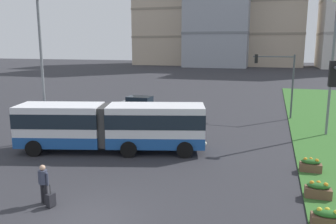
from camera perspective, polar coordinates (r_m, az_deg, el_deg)
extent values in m
plane|color=#2D2D33|center=(14.40, -13.05, -17.04)|extent=(260.00, 260.00, 0.00)
cube|color=white|center=(21.83, -1.97, -2.16)|extent=(6.45, 3.99, 2.55)
cube|color=#1E519E|center=(22.06, -1.95, -4.50)|extent=(6.47, 4.01, 0.70)
cube|color=#19232D|center=(21.74, -1.97, -1.07)|extent=(6.50, 4.04, 0.90)
cube|color=white|center=(23.05, -17.29, -1.95)|extent=(5.66, 3.73, 2.55)
cube|color=#1E519E|center=(23.27, -17.16, -4.17)|extent=(5.69, 3.75, 0.70)
cube|color=#19232D|center=(22.96, -17.35, -0.92)|extent=(5.71, 3.78, 0.90)
cylinder|color=#383838|center=(22.21, -9.72, -2.09)|extent=(2.40, 2.40, 2.45)
cylinder|color=black|center=(23.31, 2.67, -4.42)|extent=(1.04, 0.53, 1.00)
cylinder|color=black|center=(20.91, 2.81, -6.24)|extent=(1.04, 0.53, 1.00)
cylinder|color=black|center=(23.49, -5.67, -4.34)|extent=(1.04, 0.53, 1.00)
cylinder|color=black|center=(21.11, -6.51, -6.14)|extent=(1.04, 0.53, 1.00)
cylinder|color=black|center=(24.92, -19.01, -4.00)|extent=(1.04, 0.52, 1.00)
cylinder|color=black|center=(22.70, -21.26, -5.61)|extent=(1.04, 0.52, 1.00)
sphere|color=#F9EFC6|center=(22.95, 5.75, -3.93)|extent=(0.24, 0.24, 0.24)
sphere|color=#F9EFC6|center=(21.22, 6.10, -5.19)|extent=(0.24, 0.24, 0.24)
cube|color=slate|center=(35.08, -4.47, 0.95)|extent=(4.46, 1.96, 0.80)
cube|color=black|center=(35.02, -4.71, 2.09)|extent=(2.43, 1.76, 0.60)
cylinder|color=black|center=(35.40, -1.65, 0.65)|extent=(0.65, 0.24, 0.64)
cylinder|color=black|center=(33.75, -2.72, 0.12)|extent=(0.65, 0.24, 0.64)
cylinder|color=black|center=(36.54, -6.07, 0.92)|extent=(0.65, 0.24, 0.64)
cylinder|color=black|center=(34.94, -7.30, 0.42)|extent=(0.65, 0.24, 0.64)
cylinder|color=black|center=(16.01, -19.47, -12.64)|extent=(0.16, 0.16, 0.90)
cylinder|color=black|center=(16.15, -19.96, -12.47)|extent=(0.16, 0.16, 0.90)
cylinder|color=#383D51|center=(15.81, -19.90, -10.06)|extent=(0.36, 0.36, 0.60)
sphere|color=tan|center=(15.66, -20.00, -8.62)|extent=(0.24, 0.24, 0.24)
cylinder|color=#383D51|center=(15.65, -19.29, -10.42)|extent=(0.10, 0.10, 0.55)
cylinder|color=#383D51|center=(15.99, -20.47, -10.03)|extent=(0.10, 0.10, 0.55)
cube|color=#232328|center=(15.74, -18.77, -13.57)|extent=(0.31, 0.40, 0.56)
cylinder|color=black|center=(15.55, -18.88, -11.93)|extent=(0.03, 0.03, 0.40)
cube|color=brown|center=(14.61, 24.69, -16.07)|extent=(1.10, 0.56, 0.44)
ellipsoid|color=#2D6B28|center=(14.47, 24.80, -14.93)|extent=(0.99, 0.50, 0.28)
sphere|color=yellow|center=(14.39, 23.69, -14.55)|extent=(0.20, 0.20, 0.20)
sphere|color=yellow|center=(14.50, 24.79, -14.44)|extent=(0.20, 0.20, 0.20)
sphere|color=yellow|center=(14.42, 26.00, -14.69)|extent=(0.20, 0.20, 0.20)
cube|color=brown|center=(17.01, 23.50, -12.07)|extent=(1.10, 0.56, 0.44)
ellipsoid|color=#2D6B28|center=(16.89, 23.58, -11.07)|extent=(0.99, 0.50, 0.28)
sphere|color=orange|center=(16.82, 22.65, -10.72)|extent=(0.20, 0.20, 0.20)
sphere|color=orange|center=(16.93, 23.58, -10.65)|extent=(0.20, 0.20, 0.20)
sphere|color=orange|center=(16.84, 24.59, -10.86)|extent=(0.20, 0.20, 0.20)
cube|color=brown|center=(20.11, 22.43, -8.42)|extent=(1.10, 0.56, 0.44)
ellipsoid|color=#2D6B28|center=(20.01, 22.50, -7.55)|extent=(0.99, 0.50, 0.28)
sphere|color=orange|center=(19.95, 21.72, -7.24)|extent=(0.20, 0.20, 0.20)
sphere|color=orange|center=(20.05, 22.50, -7.21)|extent=(0.20, 0.20, 0.20)
sphere|color=orange|center=(19.95, 23.34, -7.36)|extent=(0.20, 0.20, 0.20)
cylinder|color=#474C51|center=(33.21, 19.84, 3.84)|extent=(0.16, 0.16, 5.84)
cylinder|color=#474C51|center=(32.95, 17.01, 8.72)|extent=(3.59, 0.10, 0.10)
cube|color=black|center=(32.99, 14.36, 8.51)|extent=(0.28, 0.28, 0.80)
sphere|color=red|center=(32.98, 14.39, 8.94)|extent=(0.16, 0.16, 0.16)
sphere|color=yellow|center=(32.99, 14.36, 8.49)|extent=(0.16, 0.16, 0.16)
sphere|color=green|center=(33.00, 14.34, 8.04)|extent=(0.16, 0.16, 0.16)
cube|color=black|center=(11.89, 25.69, 5.70)|extent=(0.28, 0.28, 0.80)
sphere|color=red|center=(11.88, 25.79, 6.89)|extent=(0.16, 0.16, 0.16)
sphere|color=yellow|center=(11.90, 25.69, 5.65)|extent=(0.16, 0.16, 0.16)
sphere|color=green|center=(11.92, 25.59, 4.41)|extent=(0.16, 0.16, 0.16)
cylinder|color=slate|center=(25.23, -20.02, 6.17)|extent=(0.18, 0.18, 9.71)
cylinder|color=slate|center=(27.95, 25.36, 6.12)|extent=(0.18, 0.18, 9.65)
cube|color=#C6B299|center=(123.18, -0.60, 16.17)|extent=(16.96, 18.19, 35.38)
cube|color=gray|center=(122.71, -0.59, 12.22)|extent=(17.16, 18.39, 0.70)
cube|color=gray|center=(123.21, -0.60, 16.33)|extent=(17.16, 18.39, 0.70)
cube|color=gray|center=(109.40, 8.19, 12.70)|extent=(19.09, 15.47, 0.70)
cube|color=gray|center=(110.12, 8.34, 17.75)|extent=(19.09, 15.47, 0.70)
cube|color=#C6B299|center=(117.48, 17.34, 16.59)|extent=(17.49, 16.95, 38.06)
cube|color=gray|center=(116.88, 17.07, 12.13)|extent=(17.69, 17.15, 0.70)
cube|color=gray|center=(117.52, 17.35, 16.76)|extent=(17.69, 17.15, 0.70)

